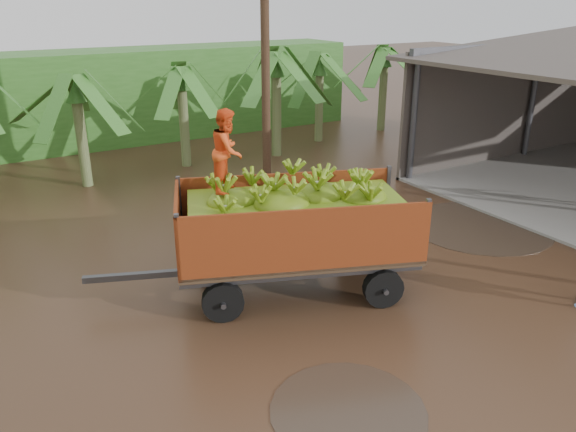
# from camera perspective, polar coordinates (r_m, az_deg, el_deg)

# --- Properties ---
(ground) EXTENTS (100.00, 100.00, 0.00)m
(ground) POSITION_cam_1_polar(r_m,az_deg,el_deg) (11.42, 11.77, -8.09)
(ground) COLOR black
(ground) RESTS_ON ground
(hedge_north) EXTENTS (22.00, 3.00, 3.60)m
(hedge_north) POSITION_cam_1_polar(r_m,az_deg,el_deg) (23.97, -19.00, 11.28)
(hedge_north) COLOR #2D661E
(hedge_north) RESTS_ON ground
(banana_trailer) EXTENTS (6.35, 3.72, 3.68)m
(banana_trailer) POSITION_cam_1_polar(r_m,az_deg,el_deg) (10.91, 0.64, -0.94)
(banana_trailer) COLOR #A83F18
(banana_trailer) RESTS_ON ground
(utility_pole) EXTENTS (1.20, 0.24, 7.31)m
(utility_pole) POSITION_cam_1_polar(r_m,az_deg,el_deg) (15.88, -2.30, 14.77)
(utility_pole) COLOR #47301E
(utility_pole) RESTS_ON ground
(banana_plants) EXTENTS (24.35, 21.33, 4.33)m
(banana_plants) POSITION_cam_1_polar(r_m,az_deg,el_deg) (14.65, -22.11, 5.37)
(banana_plants) COLOR #2D661E
(banana_plants) RESTS_ON ground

